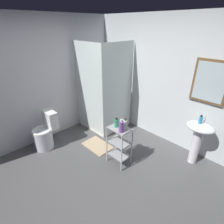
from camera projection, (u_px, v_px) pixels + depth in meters
name	position (u px, v px, depth m)	size (l,w,h in m)	color
ground_plane	(101.00, 182.00, 2.88)	(4.20, 4.20, 0.02)	#504F50
wall_back	(169.00, 83.00, 3.47)	(4.20, 0.14, 2.50)	silver
wall_left	(37.00, 83.00, 3.48)	(0.10, 4.20, 2.50)	silver
shower_stall	(104.00, 110.00, 4.20)	(0.92, 0.92, 2.00)	white
pedestal_sink	(198.00, 135.00, 3.03)	(0.46, 0.37, 0.81)	white
sink_faucet	(205.00, 119.00, 2.98)	(0.03, 0.03, 0.10)	silver
toilet	(45.00, 133.00, 3.56)	(0.37, 0.49, 0.76)	white
storage_cart	(119.00, 143.00, 3.08)	(0.38, 0.28, 0.74)	silver
hand_soap_bottle	(201.00, 120.00, 2.91)	(0.06, 0.06, 0.16)	#389ED1
conditioner_bottle_purple	(121.00, 127.00, 2.79)	(0.08, 0.08, 0.23)	#7F4AA5
body_wash_bottle_green	(117.00, 123.00, 2.95)	(0.07, 0.07, 0.17)	#329164
lotion_bottle_white	(125.00, 124.00, 2.88)	(0.07, 0.07, 0.20)	white
rinse_cup	(123.00, 124.00, 2.98)	(0.07, 0.07, 0.09)	silver
bath_mat	(97.00, 146.00, 3.70)	(0.60, 0.40, 0.02)	tan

